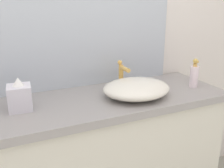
{
  "coord_description": "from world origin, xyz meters",
  "views": [
    {
      "loc": [
        -0.35,
        -0.81,
        1.41
      ],
      "look_at": [
        0.22,
        0.42,
        0.97
      ],
      "focal_mm": 42.19,
      "sensor_mm": 36.0,
      "label": 1
    }
  ],
  "objects": [
    {
      "name": "bathroom_wall_rear",
      "position": [
        0.0,
        0.73,
        1.3
      ],
      "size": [
        6.0,
        0.06,
        2.6
      ],
      "primitive_type": "cube",
      "color": "silver",
      "rests_on": "ground"
    },
    {
      "name": "sink_basin",
      "position": [
        0.35,
        0.38,
        0.93
      ],
      "size": [
        0.38,
        0.32,
        0.09
      ],
      "primitive_type": "ellipsoid",
      "color": "silver",
      "rests_on": "vanity_counter"
    },
    {
      "name": "faucet",
      "position": [
        0.35,
        0.56,
        0.98
      ],
      "size": [
        0.03,
        0.13,
        0.16
      ],
      "color": "#DFAB50",
      "rests_on": "vanity_counter"
    },
    {
      "name": "soap_dispenser",
      "position": [
        0.75,
        0.38,
        0.96
      ],
      "size": [
        0.05,
        0.05,
        0.18
      ],
      "color": "white",
      "rests_on": "vanity_counter"
    },
    {
      "name": "tissue_box",
      "position": [
        -0.26,
        0.46,
        0.96
      ],
      "size": [
        0.12,
        0.12,
        0.16
      ],
      "color": "silver",
      "rests_on": "vanity_counter"
    }
  ]
}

